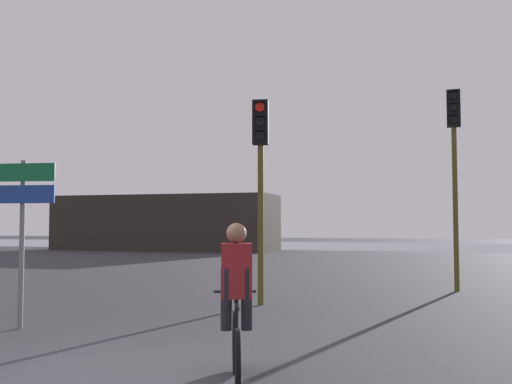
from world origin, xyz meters
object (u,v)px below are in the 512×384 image
object	(u,v)px
traffic_light_far_right	(454,152)
cyclist	(236,304)
distant_building	(165,223)
direction_sign_post	(22,212)
traffic_light_center	(261,161)

from	to	relation	value
traffic_light_far_right	cyclist	world-z (taller)	traffic_light_far_right
traffic_light_far_right	cyclist	bearing A→B (deg)	76.54
distant_building	direction_sign_post	bearing A→B (deg)	-69.35
traffic_light_center	traffic_light_far_right	world-z (taller)	traffic_light_far_right
traffic_light_far_right	cyclist	distance (m)	9.81
traffic_light_far_right	traffic_light_center	bearing A→B (deg)	44.46
distant_building	traffic_light_center	world-z (taller)	traffic_light_center
distant_building	direction_sign_post	distance (m)	26.55
cyclist	traffic_light_center	bearing A→B (deg)	83.57
traffic_light_center	direction_sign_post	xyz separation A→B (m)	(-2.85, -3.54, -1.08)
cyclist	direction_sign_post	bearing A→B (deg)	134.01
distant_building	cyclist	distance (m)	30.13
direction_sign_post	traffic_light_center	bearing A→B (deg)	-137.43
traffic_light_center	direction_sign_post	size ratio (longest dim) A/B	1.58
traffic_light_far_right	direction_sign_post	xyz separation A→B (m)	(-6.73, -7.08, -1.57)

